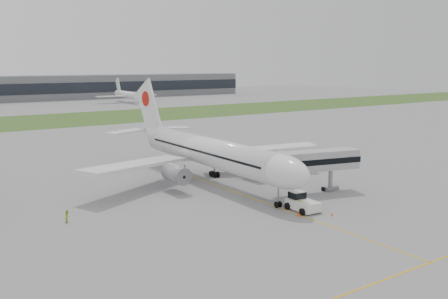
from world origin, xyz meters
TOP-DOWN VIEW (x-y plane):
  - ground at (0.00, 0.00)m, footprint 600.00×600.00m
  - apron_markings at (0.00, -5.00)m, footprint 70.00×70.00m
  - grass_strip at (0.00, 120.00)m, footprint 600.00×50.00m
  - airliner at (0.00, 4.87)m, footprint 48.13×53.95m
  - pushback_tug at (1.89, -17.93)m, footprint 3.62×5.14m
  - jet_bridge at (9.54, -12.01)m, footprint 15.79×6.53m
  - safety_cone_left at (-0.50, -19.98)m, footprint 0.41×0.41m
  - safety_cone_right at (3.51, -22.41)m, footprint 0.35×0.35m
  - ground_crew_near at (0.90, -18.61)m, footprint 0.76×0.58m
  - ground_crew_far at (-27.77, -4.47)m, footprint 0.98×1.04m
  - distant_aircraft_right at (62.55, 183.96)m, footprint 35.06×31.37m

SIDE VIEW (x-z plane):
  - ground at x=0.00m, z-range 0.00..0.00m
  - apron_markings at x=0.00m, z-range -0.02..0.02m
  - distant_aircraft_right at x=62.55m, z-range -6.38..6.38m
  - grass_strip at x=0.00m, z-range 0.00..0.02m
  - safety_cone_right at x=3.51m, z-range 0.00..0.48m
  - safety_cone_left at x=-0.50m, z-range 0.00..0.57m
  - ground_crew_far at x=-27.77m, z-range 0.00..1.70m
  - ground_crew_near at x=0.90m, z-range 0.00..1.88m
  - pushback_tug at x=1.89m, z-range -0.10..2.45m
  - jet_bridge at x=9.54m, z-range 1.73..8.93m
  - airliner at x=0.00m, z-range -3.28..14.60m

